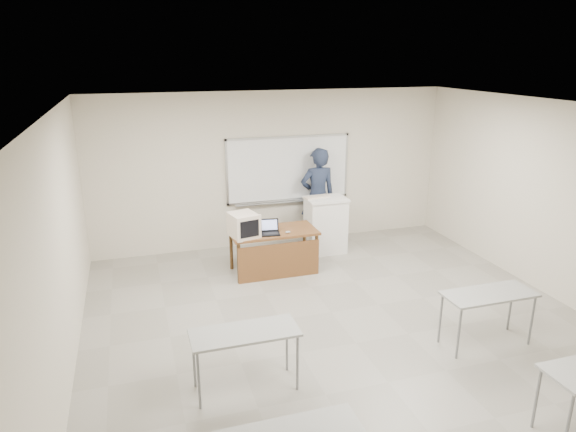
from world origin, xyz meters
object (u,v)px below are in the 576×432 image
object	(u,v)px
podium	(326,225)
whiteboard	(288,170)
presenter	(318,196)
keyboard	(317,197)
mouse	(288,232)
laptop	(270,230)
instructor_desk	(275,244)
crt_monitor	(243,225)

from	to	relation	value
podium	whiteboard	bearing A→B (deg)	123.24
presenter	keyboard	bearing A→B (deg)	68.32
whiteboard	mouse	bearing A→B (deg)	-107.69
whiteboard	presenter	xyz separation A→B (m)	(0.52, -0.25, -0.52)
whiteboard	keyboard	distance (m)	0.87
keyboard	laptop	bearing A→B (deg)	-155.34
instructor_desk	podium	xyz separation A→B (m)	(1.20, 0.71, -0.01)
crt_monitor	presenter	size ratio (longest dim) A/B	0.25
mouse	podium	bearing A→B (deg)	53.96
mouse	laptop	bearing A→B (deg)	-178.54
instructor_desk	crt_monitor	xyz separation A→B (m)	(-0.55, -0.01, 0.39)
whiteboard	laptop	bearing A→B (deg)	-118.17
podium	crt_monitor	xyz separation A→B (m)	(-1.75, -0.72, 0.41)
podium	crt_monitor	distance (m)	1.94
mouse	keyboard	world-z (taller)	keyboard
whiteboard	presenter	world-z (taller)	whiteboard
podium	keyboard	xyz separation A→B (m)	(-0.15, 0.08, 0.55)
crt_monitor	mouse	size ratio (longest dim) A/B	5.19
podium	crt_monitor	world-z (taller)	crt_monitor
crt_monitor	mouse	xyz separation A→B (m)	(0.75, -0.08, -0.18)
laptop	mouse	world-z (taller)	laptop
podium	keyboard	size ratio (longest dim) A/B	2.15
keyboard	podium	bearing A→B (deg)	-38.44
mouse	keyboard	xyz separation A→B (m)	(0.85, 0.88, 0.31)
mouse	presenter	world-z (taller)	presenter
podium	keyboard	bearing A→B (deg)	152.10
crt_monitor	whiteboard	bearing A→B (deg)	37.56
crt_monitor	instructor_desk	bearing A→B (deg)	-11.17
laptop	keyboard	xyz separation A→B (m)	(1.15, 0.81, 0.28)
instructor_desk	keyboard	world-z (taller)	keyboard
instructor_desk	podium	distance (m)	1.40
mouse	keyboard	bearing A→B (deg)	61.30
laptop	mouse	distance (m)	0.31
whiteboard	instructor_desk	size ratio (longest dim) A/B	1.67
instructor_desk	laptop	world-z (taller)	laptop
mouse	crt_monitor	bearing A→B (deg)	-170.43
whiteboard	instructor_desk	xyz separation A→B (m)	(-0.70, -1.48, -0.93)
instructor_desk	keyboard	bearing A→B (deg)	36.62
podium	laptop	distance (m)	1.51
whiteboard	instructor_desk	distance (m)	1.88
instructor_desk	keyboard	xyz separation A→B (m)	(1.05, 0.79, 0.53)
crt_monitor	keyboard	world-z (taller)	crt_monitor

